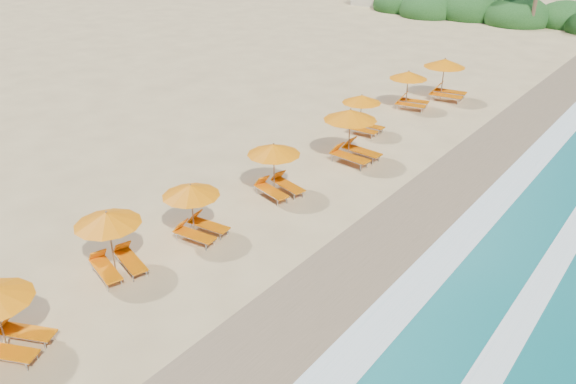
% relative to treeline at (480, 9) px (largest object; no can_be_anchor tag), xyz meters
% --- Properties ---
extents(ground, '(160.00, 160.00, 0.00)m').
position_rel_treeline_xyz_m(ground, '(9.94, -45.51, -1.00)').
color(ground, tan).
rests_on(ground, ground).
extents(wet_sand, '(4.00, 160.00, 0.01)m').
position_rel_treeline_xyz_m(wet_sand, '(13.94, -45.51, -0.99)').
color(wet_sand, '#856D4F').
rests_on(wet_sand, ground).
extents(surf_foam, '(4.00, 160.00, 0.01)m').
position_rel_treeline_xyz_m(surf_foam, '(16.64, -45.51, -0.97)').
color(surf_foam, white).
rests_on(surf_foam, ground).
extents(station_2, '(2.65, 2.64, 2.01)m').
position_rel_treeline_xyz_m(station_2, '(8.36, -55.18, 0.13)').
color(station_2, olive).
rests_on(station_2, ground).
extents(station_3, '(2.62, 2.55, 2.09)m').
position_rel_treeline_xyz_m(station_3, '(7.57, -51.29, 0.17)').
color(station_3, olive).
rests_on(station_3, ground).
extents(station_4, '(2.32, 2.19, 2.01)m').
position_rel_treeline_xyz_m(station_4, '(8.08, -48.26, 0.13)').
color(station_4, olive).
rests_on(station_4, ground).
extents(station_5, '(2.65, 2.56, 2.14)m').
position_rel_treeline_xyz_m(station_5, '(8.23, -44.02, 0.20)').
color(station_5, olive).
rests_on(station_5, ground).
extents(station_6, '(2.74, 2.56, 2.43)m').
position_rel_treeline_xyz_m(station_6, '(8.83, -39.32, 0.37)').
color(station_6, olive).
rests_on(station_6, ground).
extents(station_7, '(2.20, 2.03, 2.01)m').
position_rel_treeline_xyz_m(station_7, '(7.41, -35.96, 0.13)').
color(station_7, olive).
rests_on(station_7, ground).
extents(station_8, '(2.63, 2.52, 2.17)m').
position_rel_treeline_xyz_m(station_8, '(7.45, -30.89, 0.22)').
color(station_8, olive).
rests_on(station_8, ground).
extents(station_9, '(2.90, 2.75, 2.47)m').
position_rel_treeline_xyz_m(station_9, '(8.36, -28.07, 0.39)').
color(station_9, olive).
rests_on(station_9, ground).
extents(treeline, '(25.80, 8.80, 9.74)m').
position_rel_treeline_xyz_m(treeline, '(0.00, 0.00, 0.00)').
color(treeline, '#163D14').
rests_on(treeline, ground).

